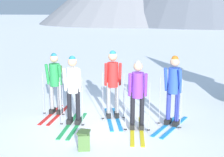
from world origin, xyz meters
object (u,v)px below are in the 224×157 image
(skier_in_white, at_px, (73,86))
(skier_in_purple, at_px, (138,93))
(skier_in_green, at_px, (55,80))
(skier_in_red, at_px, (113,81))
(skier_in_blue, at_px, (173,88))
(backpack_on_snow_front, at_px, (84,140))

(skier_in_white, height_order, skier_in_purple, skier_in_white)
(skier_in_green, distance_m, skier_in_white, 0.98)
(skier_in_white, bearing_deg, skier_in_red, 35.00)
(skier_in_purple, bearing_deg, skier_in_blue, 27.51)
(skier_in_purple, bearing_deg, skier_in_red, 137.60)
(skier_in_blue, height_order, backpack_on_snow_front, skier_in_blue)
(skier_in_purple, height_order, backpack_on_snow_front, skier_in_purple)
(skier_in_red, bearing_deg, skier_in_white, -145.00)
(skier_in_red, xyz_separation_m, skier_in_purple, (0.72, -0.66, -0.09))
(skier_in_red, relative_size, skier_in_purple, 1.01)
(skier_in_green, bearing_deg, skier_in_red, -1.25)
(skier_in_green, distance_m, skier_in_blue, 3.16)
(skier_in_white, xyz_separation_m, backpack_on_snow_front, (0.64, -1.28, -0.79))
(skier_in_white, height_order, backpack_on_snow_front, skier_in_white)
(skier_in_green, relative_size, skier_in_purple, 0.94)
(skier_in_green, xyz_separation_m, skier_in_purple, (2.33, -0.70, -0.04))
(backpack_on_snow_front, bearing_deg, skier_in_white, 116.48)
(skier_in_purple, distance_m, skier_in_blue, 0.93)
(skier_in_red, bearing_deg, skier_in_blue, -8.53)
(skier_in_blue, bearing_deg, skier_in_purple, -152.49)
(skier_in_blue, distance_m, backpack_on_snow_front, 2.55)
(skier_in_green, height_order, skier_in_white, skier_in_white)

